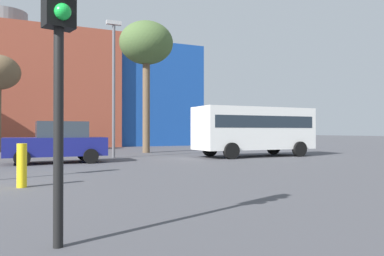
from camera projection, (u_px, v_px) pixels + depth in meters
building_backdrop at (4, 91)px, 34.17m from camera, size 36.11×10.89×12.34m
parked_car_3 at (57, 142)px, 16.59m from camera, size 4.26×2.09×1.85m
white_bus at (254, 128)px, 20.88m from camera, size 6.80×2.62×2.72m
traffic_light_near_right at (59, 31)px, 4.54m from camera, size 0.41×0.39×3.57m
bare_tree_2 at (146, 45)px, 24.60m from camera, size 3.53×3.53×8.66m
bollard_yellow_1 at (22, 165)px, 9.37m from camera, size 0.24×0.24×1.10m
street_lamp at (114, 80)px, 19.84m from camera, size 0.80×0.24×7.29m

